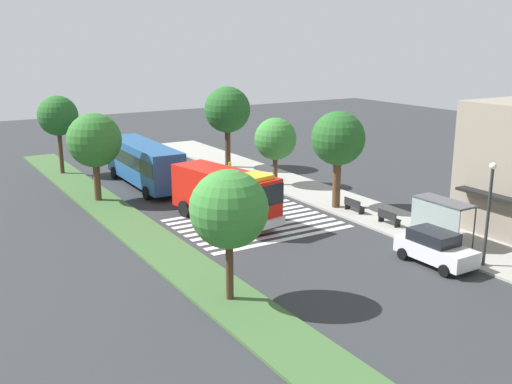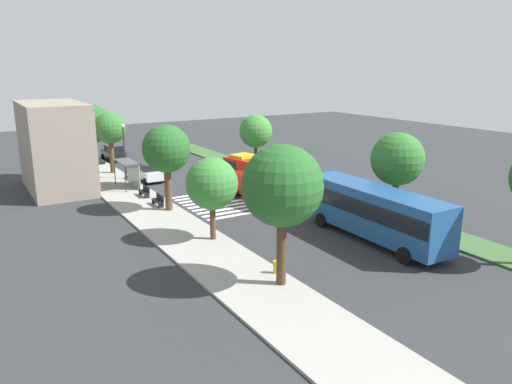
# 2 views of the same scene
# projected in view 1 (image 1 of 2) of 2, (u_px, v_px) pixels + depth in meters

# --- Properties ---
(ground_plane) EXTENTS (120.00, 120.00, 0.00)m
(ground_plane) POSITION_uv_depth(u_px,v_px,m) (253.00, 222.00, 38.48)
(ground_plane) COLOR #2D3033
(sidewalk) EXTENTS (60.00, 4.52, 0.14)m
(sidewalk) POSITION_uv_depth(u_px,v_px,m) (346.00, 204.00, 42.39)
(sidewalk) COLOR #9E9B93
(sidewalk) RESTS_ON ground_plane
(median_strip) EXTENTS (60.00, 3.00, 0.14)m
(median_strip) POSITION_uv_depth(u_px,v_px,m) (150.00, 239.00, 34.92)
(median_strip) COLOR #3D6033
(median_strip) RESTS_ON ground_plane
(crosswalk) EXTENTS (7.65, 9.97, 0.01)m
(crosswalk) POSITION_uv_depth(u_px,v_px,m) (256.00, 223.00, 38.16)
(crosswalk) COLOR silver
(crosswalk) RESTS_ON ground_plane
(fire_truck) EXTENTS (8.67, 4.08, 3.61)m
(fire_truck) POSITION_uv_depth(u_px,v_px,m) (228.00, 193.00, 37.81)
(fire_truck) COLOR red
(fire_truck) RESTS_ON ground_plane
(parked_car_west) EXTENTS (4.31, 2.08, 1.80)m
(parked_car_west) POSITION_uv_depth(u_px,v_px,m) (435.00, 248.00, 31.07)
(parked_car_west) COLOR silver
(parked_car_west) RESTS_ON ground_plane
(transit_bus) EXTENTS (11.12, 3.00, 3.47)m
(transit_bus) POSITION_uv_depth(u_px,v_px,m) (144.00, 161.00, 47.16)
(transit_bus) COLOR navy
(transit_bus) RESTS_ON ground_plane
(bus_stop_shelter) EXTENTS (3.50, 1.40, 2.46)m
(bus_stop_shelter) POSITION_uv_depth(u_px,v_px,m) (439.00, 213.00, 33.75)
(bus_stop_shelter) COLOR #4C4C51
(bus_stop_shelter) RESTS_ON sidewalk
(bench_near_shelter) EXTENTS (1.60, 0.50, 0.90)m
(bench_near_shelter) POSITION_uv_depth(u_px,v_px,m) (389.00, 218.00, 37.40)
(bench_near_shelter) COLOR black
(bench_near_shelter) RESTS_ON sidewalk
(bench_west_of_shelter) EXTENTS (1.60, 0.50, 0.90)m
(bench_west_of_shelter) POSITION_uv_depth(u_px,v_px,m) (354.00, 205.00, 40.16)
(bench_west_of_shelter) COLOR black
(bench_west_of_shelter) RESTS_ON sidewalk
(street_lamp) EXTENTS (0.36, 0.36, 5.42)m
(street_lamp) POSITION_uv_depth(u_px,v_px,m) (489.00, 205.00, 29.98)
(street_lamp) COLOR #2D2D30
(street_lamp) RESTS_ON sidewalk
(sidewalk_tree_far_west) EXTENTS (4.11, 4.11, 7.27)m
(sidewalk_tree_far_west) POSITION_uv_depth(u_px,v_px,m) (227.00, 110.00, 53.03)
(sidewalk_tree_far_west) COLOR #47301E
(sidewalk_tree_far_west) RESTS_ON sidewalk
(sidewalk_tree_west) EXTENTS (3.34, 3.34, 5.36)m
(sidewalk_tree_west) POSITION_uv_depth(u_px,v_px,m) (275.00, 139.00, 46.89)
(sidewalk_tree_west) COLOR #513823
(sidewalk_tree_west) RESTS_ON sidewalk
(sidewalk_tree_center) EXTENTS (3.68, 3.68, 6.67)m
(sidewalk_tree_center) POSITION_uv_depth(u_px,v_px,m) (338.00, 139.00, 40.22)
(sidewalk_tree_center) COLOR #513823
(sidewalk_tree_center) RESTS_ON sidewalk
(median_tree_far_west) EXTENTS (3.41, 3.41, 6.71)m
(median_tree_far_west) POSITION_uv_depth(u_px,v_px,m) (58.00, 116.00, 50.57)
(median_tree_far_west) COLOR #47301E
(median_tree_far_west) RESTS_ON median_strip
(median_tree_west) EXTENTS (3.87, 3.87, 6.32)m
(median_tree_west) POSITION_uv_depth(u_px,v_px,m) (94.00, 141.00, 42.13)
(median_tree_west) COLOR #513823
(median_tree_west) RESTS_ON median_strip
(median_tree_center) EXTENTS (3.49, 3.49, 5.94)m
(median_tree_center) POSITION_uv_depth(u_px,v_px,m) (229.00, 210.00, 25.81)
(median_tree_center) COLOR #47301E
(median_tree_center) RESTS_ON median_strip
(fire_hydrant) EXTENTS (0.28, 0.28, 0.70)m
(fire_hydrant) POSITION_uv_depth(u_px,v_px,m) (230.00, 166.00, 52.95)
(fire_hydrant) COLOR gold
(fire_hydrant) RESTS_ON sidewalk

